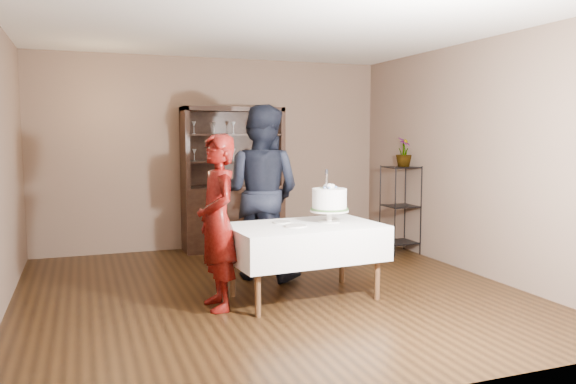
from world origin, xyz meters
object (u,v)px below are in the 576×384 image
at_px(china_hutch, 233,202).
at_px(man, 261,192).
at_px(plant_etagere, 400,206).
at_px(cake, 329,201).
at_px(woman, 218,222).
at_px(cake_table, 304,242).
at_px(potted_plant, 404,152).

height_order(china_hutch, man, china_hutch).
height_order(plant_etagere, cake, cake).
relative_size(plant_etagere, man, 0.61).
xyz_separation_m(plant_etagere, woman, (-2.90, -1.55, 0.17)).
bearing_deg(cake_table, cake, 9.13).
relative_size(cake, potted_plant, 1.36).
height_order(cake_table, man, man).
relative_size(man, cake, 3.62).
bearing_deg(woman, china_hutch, 158.81).
bearing_deg(cake, china_hutch, 97.75).
bearing_deg(potted_plant, plant_etagere, 127.98).
bearing_deg(man, cake, 157.86).
bearing_deg(woman, potted_plant, 113.91).
relative_size(cake_table, cake, 2.88).
bearing_deg(man, woman, 93.96).
height_order(cake_table, cake, cake).
height_order(man, potted_plant, man).
distance_m(plant_etagere, cake, 2.30).
bearing_deg(cake, potted_plant, 39.58).
bearing_deg(potted_plant, man, -165.52).
bearing_deg(woman, plant_etagere, 114.50).
height_order(cake, potted_plant, potted_plant).
bearing_deg(cake_table, plant_etagere, 36.98).
xyz_separation_m(plant_etagere, man, (-2.18, -0.60, 0.33)).
bearing_deg(plant_etagere, china_hutch, 153.17).
relative_size(man, potted_plant, 4.91).
bearing_deg(china_hutch, man, -93.49).
xyz_separation_m(cake, potted_plant, (1.76, 1.45, 0.43)).
xyz_separation_m(china_hutch, woman, (-0.82, -2.60, 0.15)).
distance_m(plant_etagere, woman, 3.30).
distance_m(cake_table, man, 1.03).
height_order(cake_table, woman, woman).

